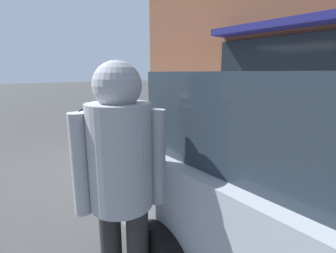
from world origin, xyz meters
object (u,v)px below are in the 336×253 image
object	(u,v)px
touring_motorcycle	(150,130)
sandwich_board_sign	(169,112)
parked_bicycle	(97,123)
pedestrian_walking	(121,169)

from	to	relation	value
touring_motorcycle	sandwich_board_sign	distance (m)	1.93
parked_bicycle	pedestrian_walking	xyz separation A→B (m)	(4.52, -1.89, 0.68)
pedestrian_walking	sandwich_board_sign	bearing A→B (deg)	135.84
sandwich_board_sign	parked_bicycle	bearing A→B (deg)	-122.25
touring_motorcycle	parked_bicycle	bearing A→B (deg)	-178.61
touring_motorcycle	parked_bicycle	xyz separation A→B (m)	(-2.19, -0.05, -0.22)
parked_bicycle	pedestrian_walking	bearing A→B (deg)	-22.63
pedestrian_walking	sandwich_board_sign	xyz separation A→B (m)	(-3.54, 3.44, -0.44)
parked_bicycle	pedestrian_walking	distance (m)	4.95
touring_motorcycle	parked_bicycle	world-z (taller)	touring_motorcycle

